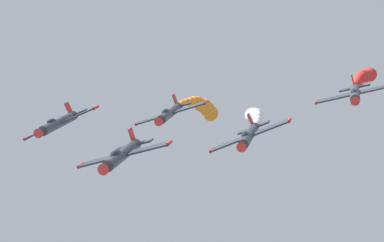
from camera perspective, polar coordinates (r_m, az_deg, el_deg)
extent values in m
cylinder|color=#333842|center=(69.86, -5.42, -2.60)|extent=(1.37, 9.00, 1.37)
cone|color=red|center=(65.17, -6.75, -3.65)|extent=(1.30, 1.20, 1.30)
cube|color=#333842|center=(70.25, -5.30, -2.61)|extent=(8.87, 1.90, 2.79)
cylinder|color=red|center=(68.79, -1.80, -1.74)|extent=(0.45, 1.40, 0.45)
cylinder|color=red|center=(71.97, -8.64, -3.42)|extent=(0.45, 1.40, 0.45)
cube|color=#333842|center=(73.57, -4.50, -1.84)|extent=(3.69, 1.20, 1.26)
cube|color=red|center=(73.55, -4.68, -1.15)|extent=(0.59, 1.10, 1.57)
ellipsoid|color=black|center=(68.13, -5.99, -2.56)|extent=(0.97, 2.20, 0.90)
cylinder|color=#333842|center=(79.11, 4.46, -1.13)|extent=(1.45, 9.00, 1.45)
cone|color=red|center=(74.18, 3.93, -1.95)|extent=(1.38, 1.20, 1.38)
cube|color=#333842|center=(79.51, 4.52, -1.13)|extent=(8.50, 1.90, 3.87)
cylinder|color=red|center=(78.72, 7.58, 0.05)|extent=(0.47, 1.40, 0.47)
cylinder|color=red|center=(80.56, 1.53, -2.29)|extent=(0.47, 1.40, 0.47)
cube|color=#333842|center=(82.99, 4.81, -0.52)|extent=(3.55, 1.20, 1.69)
cube|color=red|center=(82.96, 4.58, 0.07)|extent=(0.77, 1.10, 1.52)
ellipsoid|color=black|center=(77.30, 4.14, -1.07)|extent=(1.01, 2.20, 0.96)
sphere|color=white|center=(86.26, 5.10, -0.17)|extent=(0.91, 0.91, 0.91)
sphere|color=white|center=(88.58, 5.17, 0.04)|extent=(1.17, 1.17, 1.17)
sphere|color=white|center=(90.91, 5.15, 0.28)|extent=(1.31, 1.31, 1.31)
sphere|color=white|center=(93.28, 5.08, 0.41)|extent=(1.47, 1.47, 1.47)
sphere|color=white|center=(95.65, 5.09, 0.50)|extent=(1.60, 1.60, 1.60)
sphere|color=white|center=(98.09, 4.89, 0.50)|extent=(1.82, 1.82, 1.82)
sphere|color=white|center=(100.55, 4.73, 0.43)|extent=(2.12, 2.12, 2.12)
cylinder|color=#333842|center=(83.42, -10.30, -0.15)|extent=(1.46, 9.00, 1.46)
cone|color=red|center=(78.83, -11.70, -0.87)|extent=(1.39, 1.20, 1.39)
cube|color=#333842|center=(83.79, -10.17, -0.16)|extent=(8.43, 1.90, 4.01)
cylinder|color=red|center=(81.96, -7.51, 1.04)|extent=(0.48, 1.40, 0.48)
cylinder|color=red|center=(85.83, -12.72, -1.30)|extent=(0.48, 1.40, 0.48)
cube|color=#333842|center=(87.06, -9.33, 0.39)|extent=(3.53, 1.20, 1.75)
cube|color=red|center=(87.14, -9.56, 0.95)|extent=(0.80, 1.10, 1.51)
ellipsoid|color=black|center=(81.79, -10.92, -0.08)|extent=(1.02, 2.20, 0.97)
cylinder|color=#333842|center=(90.40, -1.71, 0.63)|extent=(1.40, 9.00, 1.40)
cone|color=red|center=(85.55, -2.52, 0.01)|extent=(1.33, 1.20, 1.33)
cube|color=#333842|center=(90.80, -1.63, 0.61)|extent=(8.76, 1.90, 3.15)
cylinder|color=red|center=(89.62, 1.07, 1.44)|extent=(0.46, 1.40, 0.46)
cylinder|color=red|center=(92.19, -4.26, -0.19)|extent=(0.46, 1.40, 0.46)
cube|color=#333842|center=(94.23, -1.15, 1.10)|extent=(3.65, 1.20, 1.40)
cube|color=red|center=(94.24, -1.31, 1.63)|extent=(0.65, 1.10, 1.56)
ellipsoid|color=black|center=(88.64, -2.09, 0.72)|extent=(0.98, 2.20, 0.92)
sphere|color=orange|center=(97.19, -0.75, 1.37)|extent=(0.95, 0.95, 0.95)
sphere|color=orange|center=(99.19, -0.43, 1.49)|extent=(1.02, 1.02, 1.02)
sphere|color=orange|center=(101.21, -0.10, 1.52)|extent=(1.31, 1.31, 1.31)
sphere|color=orange|center=(103.26, 0.19, 1.50)|extent=(1.65, 1.65, 1.65)
sphere|color=orange|center=(105.33, 0.42, 1.45)|extent=(1.85, 1.85, 1.85)
sphere|color=orange|center=(107.45, 0.65, 1.28)|extent=(2.05, 2.05, 2.05)
sphere|color=orange|center=(109.51, 0.96, 1.18)|extent=(2.25, 2.25, 2.25)
sphere|color=orange|center=(111.66, 1.20, 0.93)|extent=(2.31, 2.31, 2.31)
sphere|color=orange|center=(113.83, 1.44, 0.61)|extent=(2.47, 2.47, 2.47)
cylinder|color=#333842|center=(87.44, 12.55, 2.13)|extent=(1.35, 9.00, 1.35)
cone|color=red|center=(82.41, 12.57, 1.58)|extent=(1.28, 1.20, 1.28)
cube|color=#333842|center=(87.85, 12.56, 2.11)|extent=(8.93, 1.90, 2.57)
cylinder|color=red|center=(88.10, 9.64, 1.45)|extent=(0.44, 1.40, 0.44)
cube|color=#333842|center=(91.39, 12.53, 2.55)|extent=(3.72, 1.20, 1.16)
cube|color=red|center=(91.36, 12.40, 3.11)|extent=(0.55, 1.10, 1.58)
ellipsoid|color=black|center=(85.59, 12.48, 2.26)|extent=(0.95, 2.20, 0.88)
sphere|color=red|center=(94.29, 12.58, 2.80)|extent=(0.90, 0.90, 0.90)
sphere|color=red|center=(96.23, 12.71, 2.90)|extent=(1.20, 1.20, 1.20)
sphere|color=red|center=(98.15, 12.77, 3.05)|extent=(1.29, 1.29, 1.29)
sphere|color=red|center=(100.06, 12.94, 3.23)|extent=(1.53, 1.53, 1.53)
sphere|color=red|center=(101.98, 13.11, 3.40)|extent=(1.82, 1.82, 1.82)
sphere|color=red|center=(103.93, 13.32, 3.42)|extent=(1.86, 1.86, 1.86)
sphere|color=red|center=(105.87, 13.65, 3.53)|extent=(2.01, 2.01, 2.01)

